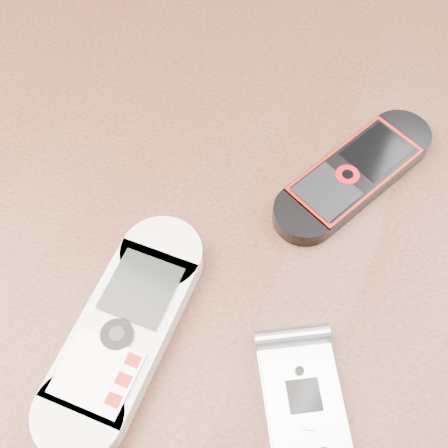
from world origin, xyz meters
TOP-DOWN VIEW (x-y plane):
  - ground at (0.00, 0.00)m, footprint 4.00×4.00m
  - table at (0.00, 0.00)m, footprint 1.20×0.80m
  - nokia_white at (-0.02, -0.10)m, footprint 0.06×0.18m
  - nokia_black_red at (0.08, 0.08)m, footprint 0.11×0.16m
  - motorola_razr at (0.10, -0.10)m, footprint 0.09×0.11m

SIDE VIEW (x-z plane):
  - ground at x=0.00m, z-range 0.00..0.00m
  - table at x=0.00m, z-range 0.27..1.02m
  - motorola_razr at x=0.10m, z-range 0.75..0.77m
  - nokia_black_red at x=0.08m, z-range 0.75..0.77m
  - nokia_white at x=-0.02m, z-range 0.75..0.77m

